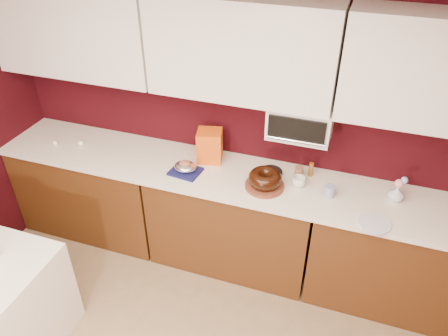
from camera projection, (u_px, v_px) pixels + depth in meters
wall_back at (246, 117)px, 3.43m from camera, size 4.00×0.02×2.50m
base_cabinet_left at (95, 189)px, 4.01m from camera, size 1.31×0.58×0.86m
base_cabinet_center at (233, 220)px, 3.65m from camera, size 1.31×0.58×0.86m
base_cabinet_right at (400, 258)px, 3.30m from camera, size 1.31×0.58×0.86m
countertop at (233, 177)px, 3.40m from camera, size 4.00×0.62×0.04m
upper_cabinet_left at (74, 30)px, 3.32m from camera, size 1.31×0.33×0.70m
upper_cabinet_center at (241, 49)px, 2.96m from camera, size 1.31×0.33×0.70m
toaster_oven at (301, 120)px, 3.13m from camera, size 0.45×0.30×0.25m
toaster_oven_door at (296, 130)px, 3.00m from camera, size 0.40×0.02×0.18m
toaster_oven_handle at (295, 141)px, 3.03m from camera, size 0.42×0.02×0.02m
cake_base at (264, 186)px, 3.25m from camera, size 0.38×0.38×0.03m
bundt_cake at (265, 178)px, 3.21m from camera, size 0.27×0.27×0.10m
navy_towel at (185, 171)px, 3.41m from camera, size 0.25×0.22×0.02m
foil_ham_nest at (185, 167)px, 3.38m from camera, size 0.20×0.17×0.07m
roasted_ham at (185, 164)px, 3.37m from camera, size 0.11×0.10×0.06m
pandoro_box at (210, 146)px, 3.49m from camera, size 0.23×0.22×0.26m
dark_pan at (271, 173)px, 3.39m from camera, size 0.21×0.21×0.03m
coffee_mug at (299, 181)px, 3.24m from camera, size 0.12×0.12×0.10m
blue_jar at (330, 191)px, 3.14m from camera, size 0.09×0.09×0.09m
flower_vase at (396, 193)px, 3.09m from camera, size 0.11×0.11×0.13m
flower_pink at (399, 184)px, 3.05m from camera, size 0.06×0.06×0.06m
flower_blue at (404, 180)px, 3.04m from camera, size 0.05×0.05×0.05m
china_plate at (375, 224)px, 2.91m from camera, size 0.23×0.23×0.01m
amber_bottle at (300, 171)px, 3.35m from camera, size 0.03×0.03×0.09m
paper_cup at (299, 173)px, 3.33m from camera, size 0.08×0.08×0.10m
egg_left at (55, 143)px, 3.75m from camera, size 0.06×0.05×0.04m
egg_right at (81, 143)px, 3.73m from camera, size 0.07×0.06×0.05m
amber_bottle_tall at (311, 169)px, 3.35m from camera, size 0.04×0.04×0.12m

